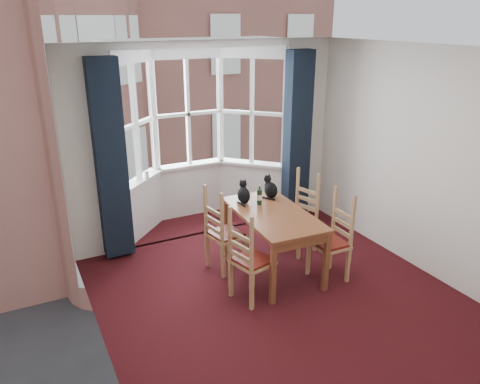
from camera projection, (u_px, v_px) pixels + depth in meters
floor at (288, 306)px, 5.32m from camera, size 4.50×4.50×0.00m
ceiling at (299, 50)px, 4.33m from camera, size 4.50×4.50×0.00m
wall_left at (95, 228)px, 3.98m from camera, size 0.00×4.50×4.50m
wall_right at (432, 165)px, 5.67m from camera, size 0.00×4.50×4.50m
wall_back_pier_left at (89, 157)px, 6.01m from camera, size 0.70×0.12×2.80m
wall_back_pier_right at (303, 130)px, 7.40m from camera, size 0.70×0.12×2.80m
bay_window at (194, 135)px, 7.13m from camera, size 2.76×0.94×2.80m
curtain_left at (111, 162)px, 5.97m from camera, size 0.38×0.22×2.60m
curtain_right at (297, 137)px, 7.17m from camera, size 0.38×0.22×2.60m
dining_table at (273, 219)px, 5.86m from camera, size 0.88×1.54×0.80m
chair_left_near at (246, 264)px, 5.27m from camera, size 0.49×0.50×0.92m
chair_left_far at (220, 237)px, 5.92m from camera, size 0.47×0.48×0.92m
chair_right_near at (335, 243)px, 5.77m from camera, size 0.41×0.43×0.92m
chair_right_far at (302, 218)px, 6.49m from camera, size 0.50×0.51×0.92m
cat_left at (244, 194)px, 6.09m from camera, size 0.22×0.26×0.31m
cat_right at (270, 189)px, 6.28m from camera, size 0.20×0.25×0.32m
wine_bottle at (259, 196)px, 6.04m from camera, size 0.07×0.07×0.26m
candle_tall at (147, 175)px, 6.82m from camera, size 0.06×0.06×0.11m
street at (49, 148)px, 34.36m from camera, size 80.00×80.00×0.00m
tenement_building at (76, 62)px, 16.46m from camera, size 18.40×7.80×15.20m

